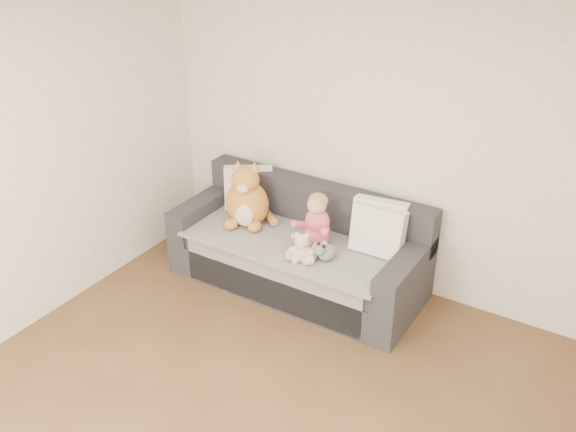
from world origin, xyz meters
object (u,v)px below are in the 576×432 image
object	(u,v)px
toddler	(315,225)
sofa	(299,252)
teddy_bear	(302,250)
plush_cat	(247,200)
sippy_cup	(301,243)

from	to	relation	value
toddler	sofa	bearing A→B (deg)	152.20
sofa	teddy_bear	distance (m)	0.50
plush_cat	teddy_bear	distance (m)	0.81
toddler	teddy_bear	world-z (taller)	toddler
plush_cat	sippy_cup	size ratio (longest dim) A/B	5.73
sofa	plush_cat	size ratio (longest dim) A/B	3.56
teddy_bear	toddler	bearing A→B (deg)	76.27
toddler	sippy_cup	bearing A→B (deg)	-131.37
sofa	teddy_bear	world-z (taller)	sofa
sofa	plush_cat	world-z (taller)	plush_cat
sofa	plush_cat	xyz separation A→B (m)	(-0.52, -0.05, 0.39)
toddler	teddy_bear	bearing A→B (deg)	-88.49
plush_cat	toddler	bearing A→B (deg)	-22.99
toddler	plush_cat	distance (m)	0.72
teddy_bear	sippy_cup	world-z (taller)	teddy_bear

